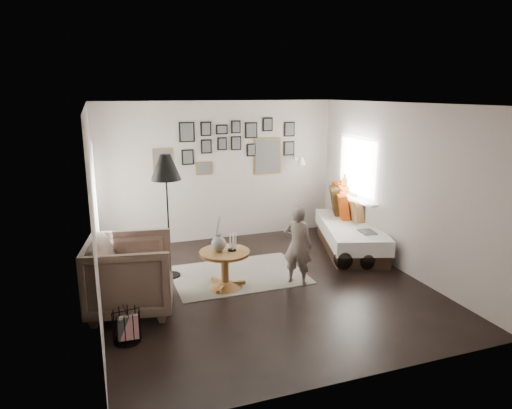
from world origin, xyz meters
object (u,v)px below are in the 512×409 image
object	(u,v)px
armchair	(131,275)
demijohn_small	(367,260)
daybed	(347,230)
floor_lamp	(166,172)
vase	(219,241)
pedestal_table	(225,271)
child	(298,245)
demijohn_large	(344,259)
magazine_basket	(127,326)

from	to	relation	value
armchair	demijohn_small	world-z (taller)	armchair
daybed	floor_lamp	world-z (taller)	floor_lamp
vase	pedestal_table	bearing A→B (deg)	-14.04
child	demijohn_large	bearing A→B (deg)	-123.90
vase	demijohn_large	bearing A→B (deg)	0.95
daybed	magazine_basket	bearing A→B (deg)	-136.07
pedestal_table	daybed	xyz separation A→B (m)	(2.56, 0.97, 0.07)
demijohn_large	child	xyz separation A→B (m)	(-0.91, -0.23, 0.41)
vase	child	bearing A→B (deg)	-10.00
daybed	magazine_basket	world-z (taller)	daybed
magazine_basket	demijohn_large	bearing A→B (deg)	17.40
vase	demijohn_large	xyz separation A→B (m)	(2.04, 0.03, -0.54)
vase	demijohn_small	xyz separation A→B (m)	(2.39, -0.09, -0.56)
floor_lamp	child	xyz separation A→B (m)	(1.72, -0.87, -1.04)
armchair	child	bearing A→B (deg)	-78.82
armchair	child	size ratio (longest dim) A/B	0.90
vase	demijohn_large	size ratio (longest dim) A/B	1.11
vase	child	size ratio (longest dim) A/B	0.43
vase	daybed	distance (m)	2.84
floor_lamp	child	world-z (taller)	floor_lamp
pedestal_table	vase	distance (m)	0.47
pedestal_table	floor_lamp	xyz separation A→B (m)	(-0.67, 0.69, 1.37)
armchair	daybed	bearing A→B (deg)	-62.99
vase	armchair	xyz separation A→B (m)	(-1.23, -0.26, -0.24)
magazine_basket	demijohn_large	xyz separation A→B (m)	(3.40, 1.07, -0.01)
daybed	armchair	bearing A→B (deg)	-145.07
demijohn_large	child	bearing A→B (deg)	-165.70
vase	floor_lamp	distance (m)	1.27
daybed	vase	bearing A→B (deg)	-142.67
daybed	child	distance (m)	1.92
vase	daybed	world-z (taller)	vase
vase	magazine_basket	world-z (taller)	vase
magazine_basket	child	world-z (taller)	child
armchair	demijohn_large	xyz separation A→B (m)	(3.27, 0.29, -0.31)
armchair	demijohn_small	size ratio (longest dim) A/B	2.53
pedestal_table	floor_lamp	distance (m)	1.67
magazine_basket	demijohn_small	distance (m)	3.87
pedestal_table	vase	bearing A→B (deg)	165.96
pedestal_table	vase	xyz separation A→B (m)	(-0.08, 0.02, 0.46)
demijohn_large	child	distance (m)	1.03
demijohn_small	child	size ratio (longest dim) A/B	0.36
floor_lamp	magazine_basket	world-z (taller)	floor_lamp
daybed	armchair	size ratio (longest dim) A/B	2.15
demijohn_large	magazine_basket	bearing A→B (deg)	-162.60
armchair	magazine_basket	distance (m)	0.84
pedestal_table	magazine_basket	world-z (taller)	pedestal_table
vase	armchair	distance (m)	1.28
vase	demijohn_small	distance (m)	2.46
daybed	demijohn_large	distance (m)	1.10
pedestal_table	child	size ratio (longest dim) A/B	0.61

